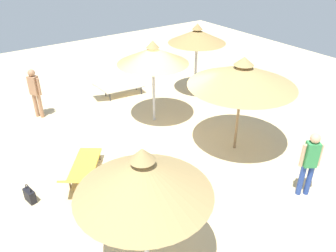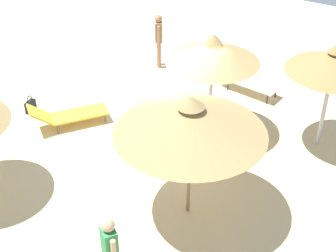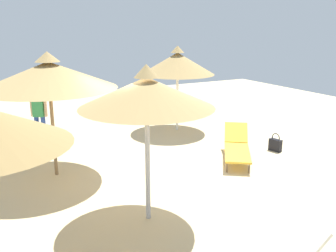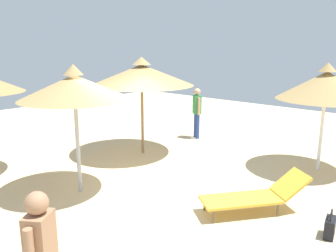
# 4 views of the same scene
# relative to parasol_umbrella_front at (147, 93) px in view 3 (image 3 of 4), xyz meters

# --- Properties ---
(ground) EXTENTS (24.00, 24.00, 0.10)m
(ground) POSITION_rel_parasol_umbrella_front_xyz_m (-0.82, -1.14, -2.32)
(ground) COLOR beige
(parasol_umbrella_front) EXTENTS (2.26, 2.26, 2.73)m
(parasol_umbrella_front) POSITION_rel_parasol_umbrella_front_xyz_m (0.00, 0.00, 0.00)
(parasol_umbrella_front) COLOR #B2B2B7
(parasol_umbrella_front) RESTS_ON ground
(parasol_umbrella_near_right) EXTENTS (2.34, 2.34, 2.70)m
(parasol_umbrella_near_right) POSITION_rel_parasol_umbrella_front_xyz_m (-3.34, -4.85, -0.12)
(parasol_umbrella_near_right) COLOR white
(parasol_umbrella_near_right) RESTS_ON ground
(parasol_umbrella_back) EXTENTS (2.94, 2.94, 2.79)m
(parasol_umbrella_back) POSITION_rel_parasol_umbrella_front_xyz_m (0.99, -2.83, 0.02)
(parasol_umbrella_back) COLOR olive
(parasol_umbrella_back) RESTS_ON ground
(lounge_chair_center) EXTENTS (1.68, 1.99, 0.73)m
(lounge_chair_center) POSITION_rel_parasol_umbrella_front_xyz_m (-3.29, -1.68, -1.92)
(lounge_chair_center) COLOR gold
(lounge_chair_center) RESTS_ON ground
(person_standing_far_left) EXTENTS (0.42, 0.34, 1.70)m
(person_standing_far_left) POSITION_rel_parasol_umbrella_front_xyz_m (0.88, -5.26, -1.29)
(person_standing_far_left) COLOR navy
(person_standing_far_left) RESTS_ON ground
(handbag) EXTENTS (0.22, 0.37, 0.50)m
(handbag) POSITION_rel_parasol_umbrella_front_xyz_m (-4.63, -1.71, -2.09)
(handbag) COLOR black
(handbag) RESTS_ON ground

